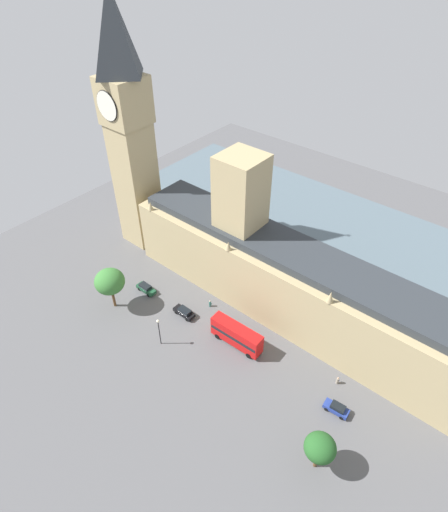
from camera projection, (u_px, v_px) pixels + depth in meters
ground_plane at (282, 315)px, 85.64m from camera, size 141.34×141.34×0.00m
river_thames at (358, 236)px, 105.97m from camera, size 35.57×127.20×0.25m
parliament_building at (285, 275)px, 82.07m from camera, size 13.66×71.34×30.44m
clock_tower at (128, 126)px, 87.65m from camera, size 8.63×8.63×55.80m
car_dark_green_kerbside at (146, 288)px, 90.36m from camera, size 1.89×4.68×1.74m
car_black_trailing at (184, 312)px, 85.04m from camera, size 1.92×4.71×1.74m
double_decker_bus_leading at (237, 335)px, 78.25m from camera, size 2.90×10.57×4.75m
car_blue_far_end at (337, 408)px, 68.63m from camera, size 2.06×4.24×1.74m
pedestrian_opposite_hall at (210, 304)px, 87.04m from camera, size 0.57×0.65×1.60m
pedestrian_near_tower at (337, 381)px, 72.81m from camera, size 0.67×0.59×1.65m
plane_tree_corner at (320, 448)px, 59.01m from camera, size 4.62×4.62×7.44m
plane_tree_under_trees at (110, 282)px, 83.30m from camera, size 6.03×6.03×9.42m
street_lamp_midblock at (159, 328)px, 77.10m from camera, size 0.56×0.56×6.57m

